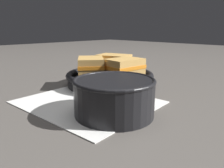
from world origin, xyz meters
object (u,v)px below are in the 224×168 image
Objects in this scene: skillet at (110,78)px; sandwich_far_left at (125,67)px; spoon at (91,103)px; sandwich_near_right at (91,65)px; soup_bowl at (114,95)px; sandwich_near_left at (114,62)px.

sandwich_far_left reaches higher than skillet.
spoon is 1.23× the size of sandwich_near_right.
spoon is (-0.07, -0.00, -0.03)m from soup_bowl.
soup_bowl is 0.20m from sandwich_far_left.
sandwich_near_right is at bearing 151.58° from soup_bowl.
soup_bowl is at bearing 33.44° from spoon.
skillet is at bearing 151.50° from spoon.
sandwich_near_left is at bearing 151.53° from spoon.
sandwich_near_right is (0.00, -0.10, 0.00)m from sandwich_near_left.
sandwich_near_left is (-0.13, 0.21, 0.06)m from spoon.
soup_bowl is at bearing -28.42° from sandwich_near_right.
skillet is 0.07m from sandwich_near_left.
soup_bowl is at bearing -45.87° from sandwich_near_left.
sandwich_near_left is at bearing 122.06° from skillet.
soup_bowl is 0.29m from sandwich_near_left.
sandwich_near_left and sandwich_near_right have the same top height.
sandwich_near_left is at bearing 134.13° from soup_bowl.
soup_bowl is 1.30× the size of sandwich_near_right.
sandwich_far_left is at bearing 31.51° from sandwich_near_right.
sandwich_near_right and sandwich_far_left have the same top height.
spoon is 0.42× the size of skillet.
spoon is at bearing -74.91° from sandwich_far_left.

